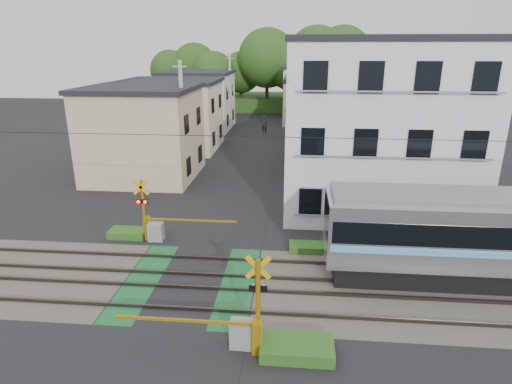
# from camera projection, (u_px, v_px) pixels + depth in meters

# --- Properties ---
(ground) EXTENTS (120.00, 120.00, 0.00)m
(ground) POSITION_uv_depth(u_px,v_px,m) (190.00, 282.00, 16.84)
(ground) COLOR black
(track_bed) EXTENTS (120.00, 120.00, 0.14)m
(track_bed) POSITION_uv_depth(u_px,v_px,m) (190.00, 281.00, 16.83)
(track_bed) COLOR #47423A
(track_bed) RESTS_ON ground
(crossing_signal_near) EXTENTS (4.74, 0.65, 3.09)m
(crossing_signal_near) POSITION_uv_depth(u_px,v_px,m) (244.00, 328.00, 12.94)
(crossing_signal_near) COLOR #F2B00C
(crossing_signal_near) RESTS_ON ground
(crossing_signal_far) EXTENTS (4.74, 0.65, 3.09)m
(crossing_signal_far) POSITION_uv_depth(u_px,v_px,m) (154.00, 226.00, 20.28)
(crossing_signal_far) COLOR #F2B00C
(crossing_signal_far) RESTS_ON ground
(apartment_block) EXTENTS (10.20, 8.36, 9.30)m
(apartment_block) POSITION_uv_depth(u_px,v_px,m) (378.00, 126.00, 23.56)
(apartment_block) COLOR silver
(apartment_block) RESTS_ON ground
(houses_row) EXTENTS (22.07, 31.35, 6.80)m
(houses_row) POSITION_uv_depth(u_px,v_px,m) (256.00, 109.00, 40.21)
(houses_row) COLOR #CBB28F
(houses_row) RESTS_ON ground
(tree_hill) EXTENTS (40.00, 13.15, 11.74)m
(tree_hill) POSITION_uv_depth(u_px,v_px,m) (277.00, 71.00, 60.07)
(tree_hill) COLOR #284C19
(tree_hill) RESTS_ON ground
(catenary) EXTENTS (60.00, 5.04, 7.00)m
(catenary) POSITION_uv_depth(u_px,v_px,m) (351.00, 198.00, 15.16)
(catenary) COLOR #2D2D33
(catenary) RESTS_ON ground
(utility_poles) EXTENTS (7.90, 42.00, 8.00)m
(utility_poles) POSITION_uv_depth(u_px,v_px,m) (238.00, 104.00, 37.31)
(utility_poles) COLOR #A5A5A0
(utility_poles) RESTS_ON ground
(pedestrian) EXTENTS (0.74, 0.54, 1.85)m
(pedestrian) POSITION_uv_depth(u_px,v_px,m) (264.00, 125.00, 45.49)
(pedestrian) COLOR #322F3A
(pedestrian) RESTS_ON ground
(weed_patches) EXTENTS (10.25, 8.80, 0.40)m
(weed_patches) POSITION_uv_depth(u_px,v_px,m) (234.00, 281.00, 16.54)
(weed_patches) COLOR #2D5E1E
(weed_patches) RESTS_ON ground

